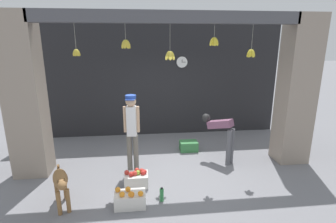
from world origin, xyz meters
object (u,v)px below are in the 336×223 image
Objects in this scene: dog at (61,182)px; shopkeeper at (132,127)px; wall_clock at (182,62)px; fruit_crate_oranges at (130,199)px; water_bottle at (162,195)px; produce_box_green at (189,146)px; fruit_crate_apples at (136,179)px; worker_stooping at (222,132)px.

shopkeeper is at bearing 114.17° from dog.
fruit_crate_oranges is at bearing -112.26° from wall_clock.
produce_box_green is at bearing 67.34° from water_bottle.
fruit_crate_apples reaches higher than water_bottle.
fruit_crate_oranges is 4.43m from wall_clock.
shopkeeper is (1.19, 1.17, 0.54)m from dog.
fruit_crate_oranges is 1.17× the size of produce_box_green.
water_bottle is (-0.91, -2.17, -0.00)m from produce_box_green.
worker_stooping is 2.29m from fruit_crate_apples.
dog is 1.76m from shopkeeper.
fruit_crate_oranges is at bearing -99.05° from fruit_crate_apples.
shopkeeper is 3.00m from wall_clock.
water_bottle reaches higher than produce_box_green.
produce_box_green is (1.36, 1.60, -0.03)m from fruit_crate_apples.
fruit_crate_apples is (0.07, -0.62, -0.88)m from shopkeeper.
worker_stooping is at bearing -46.24° from produce_box_green.
dog is 3.14× the size of water_bottle.
dog is at bearing -156.25° from fruit_crate_apples.
water_bottle is (0.56, 0.10, -0.02)m from fruit_crate_oranges.
shopkeeper reaches higher than produce_box_green.
produce_box_green is 2.35m from water_bottle.
water_bottle is (-1.56, -1.49, -0.61)m from worker_stooping.
dog reaches higher than fruit_crate_apples.
worker_stooping is 2.04× the size of fruit_crate_oranges.
wall_clock is (0.92, 3.53, 2.08)m from water_bottle.
fruit_crate_apples is (0.11, 0.67, 0.01)m from fruit_crate_oranges.
water_bottle is 4.20m from wall_clock.
produce_box_green is at bearing 109.08° from dog.
dog is 1.21m from fruit_crate_oranges.
fruit_crate_oranges is at bearing 93.98° from shopkeeper.
shopkeeper is at bearing 114.06° from water_bottle.
worker_stooping is 1.12m from produce_box_green.
wall_clock is at bearing -116.19° from shopkeeper.
water_bottle is at bearing -112.66° from produce_box_green.
produce_box_green is at bearing 49.63° from fruit_crate_apples.
worker_stooping is 2.59m from wall_clock.
water_bottle is (1.72, -0.01, -0.36)m from dog.
wall_clock is at bearing 67.74° from fruit_crate_oranges.
fruit_crate_oranges reaches higher than produce_box_green.
produce_box_green is at bearing 89.92° from worker_stooping.
fruit_crate_apples is at bearing 93.42° from dog.
produce_box_green is at bearing -90.72° from wall_clock.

